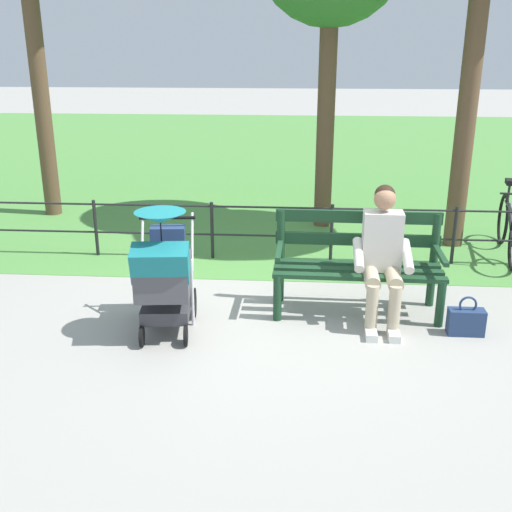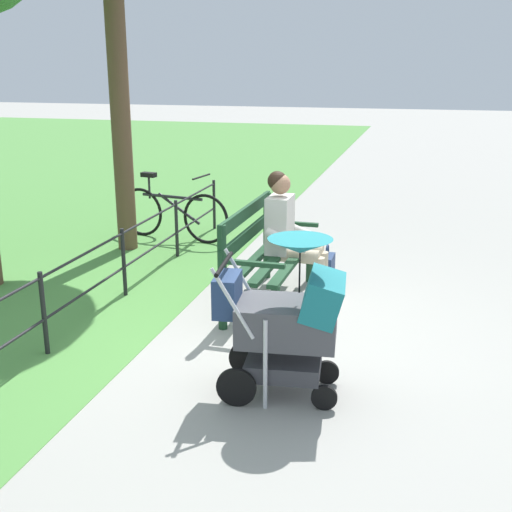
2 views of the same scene
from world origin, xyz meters
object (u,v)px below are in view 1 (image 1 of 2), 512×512
at_px(handbag, 466,321).
at_px(bicycle, 509,227).
at_px(park_bench, 358,259).
at_px(person_on_bench, 383,252).
at_px(stroller, 164,271).

bearing_deg(handbag, bicycle, -114.84).
relative_size(park_bench, person_on_bench, 1.26).
distance_m(park_bench, stroller, 1.86).
bearing_deg(person_on_bench, park_bench, -47.92).
relative_size(handbag, bicycle, 0.23).
bearing_deg(bicycle, handbag, 65.16).
distance_m(person_on_bench, handbag, 0.96).
height_order(park_bench, person_on_bench, person_on_bench).
distance_m(park_bench, handbag, 1.14).
bearing_deg(bicycle, person_on_bench, 47.97).
relative_size(park_bench, stroller, 1.40).
xyz_separation_m(person_on_bench, handbag, (-0.75, 0.26, -0.55)).
height_order(park_bench, handbag, park_bench).
relative_size(park_bench, bicycle, 0.98).
bearing_deg(park_bench, stroller, 19.58).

